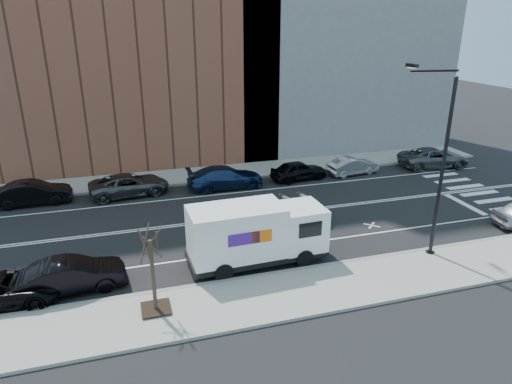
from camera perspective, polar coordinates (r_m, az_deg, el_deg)
ground at (r=28.36m, az=0.32°, el=-2.97°), size 120.00×120.00×0.00m
sidewalk_near at (r=21.04m, az=7.49°, el=-11.99°), size 44.00×3.60×0.15m
sidewalk_far at (r=36.29m, az=-3.74°, el=2.48°), size 44.00×3.60×0.15m
curb_near at (r=22.43m, az=5.62°, el=-9.63°), size 44.00×0.25×0.17m
curb_far at (r=34.63m, az=-3.07°, el=1.61°), size 44.00×0.25×0.17m
crosswalk at (r=36.10m, az=25.40°, el=0.24°), size 3.00×14.00×0.01m
road_markings at (r=28.35m, az=0.32°, el=-2.97°), size 40.00×8.60×0.01m
bldg_brick at (r=40.45m, az=-18.28°, el=19.17°), size 26.00×10.00×22.00m
bldg_concrete at (r=44.98m, az=9.94°, el=22.45°), size 20.00×10.00×26.00m
streetlight at (r=23.97m, az=21.72°, el=3.97°), size 0.44×4.02×9.34m
street_tree at (r=19.21m, az=-12.68°, el=-10.97°), size 1.20×1.20×3.75m
fedex_van at (r=22.32m, az=0.01°, el=-5.17°), size 6.92×2.64×3.12m
far_parked_b at (r=33.22m, az=-26.10°, el=-0.11°), size 4.79×1.76×1.57m
far_parked_c at (r=32.63m, az=-15.56°, el=0.87°), size 5.62×3.10×1.49m
far_parked_d at (r=32.89m, az=-3.88°, el=1.85°), size 5.49×2.26×1.59m
far_parked_e at (r=34.68m, az=5.36°, el=2.70°), size 4.48×2.24×1.46m
far_parked_f at (r=36.61m, az=11.98°, el=3.22°), size 4.29×1.98×1.36m
far_parked_g at (r=40.39m, az=21.33°, el=4.03°), size 5.92×3.25×1.57m
driving_sedan at (r=26.90m, az=4.48°, el=-2.71°), size 4.42×1.59×1.45m
near_parked_rear_a at (r=22.08m, az=-22.06°, el=-9.69°), size 4.80×2.09×1.53m
near_parked_rear_b at (r=22.47m, az=-29.14°, el=-10.60°), size 5.00×2.42×1.37m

